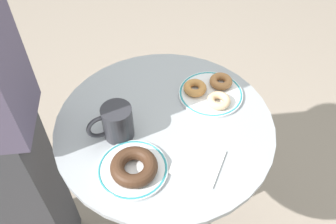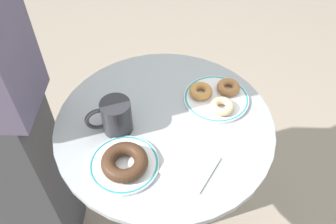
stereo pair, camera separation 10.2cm
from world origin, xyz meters
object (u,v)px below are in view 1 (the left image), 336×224
donut_cinnamon (221,81)px  plate_right (211,94)px  donut_old_fashioned (195,88)px  coffee_mug (116,123)px  cafe_table (165,172)px  paper_napkin (198,162)px  plate_left (133,169)px  donut_glazed (219,101)px  donut_chocolate (134,167)px

donut_cinnamon → plate_right: bearing=175.9°
donut_old_fashioned → coffee_mug: bearing=164.1°
donut_cinnamon → coffee_mug: coffee_mug is taller
cafe_table → paper_napkin: size_ratio=6.21×
plate_left → plate_right: (0.36, -0.01, 0.00)m
cafe_table → plate_left: size_ratio=4.13×
plate_left → donut_old_fashioned: donut_old_fashioned is taller
cafe_table → coffee_mug: (-0.12, 0.08, 0.32)m
donut_cinnamon → donut_old_fashioned: bearing=147.2°
donut_cinnamon → paper_napkin: size_ratio=0.59×
plate_left → donut_glazed: donut_glazed is taller
donut_cinnamon → donut_old_fashioned: (-0.08, 0.05, 0.00)m
paper_napkin → donut_cinnamon: bearing=20.7°
plate_left → donut_glazed: size_ratio=2.56×
donut_cinnamon → donut_old_fashioned: 0.09m
plate_left → donut_chocolate: 0.03m
plate_left → donut_cinnamon: (0.41, -0.01, 0.02)m
donut_old_fashioned → donut_chocolate: bearing=-172.3°
plate_left → donut_cinnamon: bearing=-1.7°
plate_left → donut_old_fashioned: (0.34, 0.04, 0.02)m
plate_left → donut_cinnamon: 0.41m
donut_old_fashioned → coffee_mug: size_ratio=0.58×
donut_glazed → cafe_table: bearing=150.1°
plate_right → donut_cinnamon: (0.05, -0.00, 0.02)m
plate_left → plate_right: bearing=-1.4°
donut_old_fashioned → donut_glazed: 0.09m
plate_left → coffee_mug: bearing=60.2°
donut_chocolate → coffee_mug: coffee_mug is taller
cafe_table → paper_napkin: 0.32m
cafe_table → paper_napkin: paper_napkin is taller
donut_chocolate → paper_napkin: donut_chocolate is taller
paper_napkin → coffee_mug: size_ratio=0.99×
cafe_table → donut_cinnamon: 0.38m
paper_napkin → coffee_mug: 0.25m
donut_chocolate → cafe_table: bearing=13.8°
donut_chocolate → coffee_mug: (0.07, 0.12, 0.02)m
donut_glazed → plate_right: bearing=59.2°
cafe_table → donut_old_fashioned: (0.16, 0.00, 0.29)m
donut_old_fashioned → donut_glazed: size_ratio=1.00×
donut_cinnamon → coffee_mug: (-0.35, 0.13, 0.03)m
donut_glazed → paper_napkin: (-0.21, -0.07, -0.02)m
donut_chocolate → coffee_mug: bearing=60.9°
plate_right → donut_glazed: size_ratio=2.78×
plate_left → plate_right: size_ratio=0.92×
donut_glazed → donut_cinnamon: bearing=27.5°
donut_old_fashioned → paper_napkin: 0.27m
donut_glazed → paper_napkin: size_ratio=0.59×
plate_right → paper_napkin: bearing=-154.6°
plate_left → donut_glazed: 0.34m
cafe_table → donut_glazed: donut_glazed is taller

